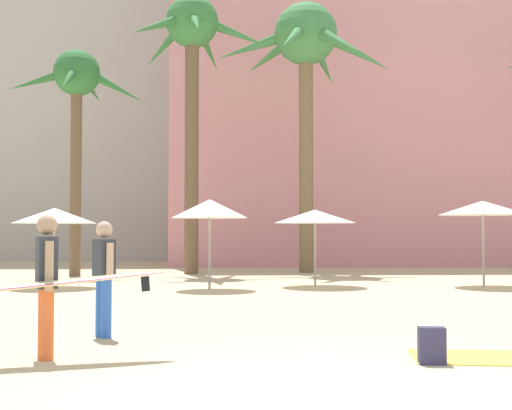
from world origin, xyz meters
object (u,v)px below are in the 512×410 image
at_px(cafe_umbrella_5, 210,209).
at_px(person_near_left, 104,273).
at_px(palm_tree_right, 77,92).
at_px(cafe_umbrella_1, 55,216).
at_px(palm_tree_far_left, 192,50).
at_px(beach_towel, 483,358).
at_px(cafe_umbrella_3, 483,208).
at_px(backpack, 432,346).
at_px(person_mid_right, 43,282).
at_px(palm_tree_far_right, 306,52).
at_px(cafe_umbrella_0, 315,216).

relative_size(cafe_umbrella_5, person_near_left, 1.45).
bearing_deg(palm_tree_right, cafe_umbrella_1, -83.49).
distance_m(palm_tree_far_left, beach_towel, 20.11).
xyz_separation_m(palm_tree_far_left, cafe_umbrella_1, (-3.41, -6.44, -6.41)).
bearing_deg(cafe_umbrella_3, backpack, -112.52).
bearing_deg(person_mid_right, cafe_umbrella_3, -151.24).
distance_m(cafe_umbrella_1, cafe_umbrella_5, 4.42).
xyz_separation_m(cafe_umbrella_1, person_mid_right, (2.74, -11.28, -1.07)).
xyz_separation_m(cafe_umbrella_3, backpack, (-4.79, -11.55, -2.01)).
bearing_deg(palm_tree_far_left, person_mid_right, -92.18).
xyz_separation_m(palm_tree_far_left, cafe_umbrella_5, (0.92, -7.28, -6.24)).
height_order(cafe_umbrella_1, person_near_left, cafe_umbrella_1).
bearing_deg(person_mid_right, palm_tree_far_right, -126.81).
bearing_deg(palm_tree_right, person_near_left, -75.86).
relative_size(cafe_umbrella_3, backpack, 5.88).
height_order(cafe_umbrella_0, backpack, cafe_umbrella_0).
height_order(cafe_umbrella_0, beach_towel, cafe_umbrella_0).
height_order(cafe_umbrella_1, person_mid_right, cafe_umbrella_1).
bearing_deg(cafe_umbrella_1, cafe_umbrella_3, -0.38).
bearing_deg(palm_tree_right, cafe_umbrella_3, -23.02).
relative_size(cafe_umbrella_3, cafe_umbrella_5, 1.02).
xyz_separation_m(palm_tree_far_right, person_near_left, (-4.67, -16.63, -7.63)).
relative_size(palm_tree_far_left, cafe_umbrella_0, 4.46).
bearing_deg(person_mid_right, palm_tree_far_left, -113.78).
distance_m(palm_tree_right, beach_towel, 19.74).
bearing_deg(backpack, beach_towel, -57.62).
distance_m(cafe_umbrella_0, backpack, 11.96).
height_order(cafe_umbrella_1, backpack, cafe_umbrella_1).
distance_m(cafe_umbrella_1, backpack, 13.80).
distance_m(palm_tree_far_left, cafe_umbrella_3, 12.44).
height_order(palm_tree_far_right, cafe_umbrella_5, palm_tree_far_right).
xyz_separation_m(palm_tree_far_left, backpack, (3.81, -18.07, -8.19)).
height_order(backpack, person_near_left, person_near_left).
distance_m(cafe_umbrella_1, person_near_left, 9.96).
distance_m(palm_tree_far_left, backpack, 20.20).
bearing_deg(person_mid_right, palm_tree_right, -100.19).
height_order(palm_tree_right, cafe_umbrella_1, palm_tree_right).
distance_m(palm_tree_right, backpack, 19.68).
bearing_deg(beach_towel, person_mid_right, -179.91).
bearing_deg(person_near_left, beach_towel, -50.83).
relative_size(palm_tree_right, cafe_umbrella_1, 3.46).
xyz_separation_m(palm_tree_far_right, person_mid_right, (-5.03, -18.50, -7.62)).
xyz_separation_m(palm_tree_right, cafe_umbrella_1, (0.60, -5.28, -4.55)).
xyz_separation_m(palm_tree_far_right, beach_towel, (0.17, -18.49, -8.54)).
distance_m(cafe_umbrella_0, person_mid_right, 12.39).
bearing_deg(person_near_left, cafe_umbrella_3, 16.49).
distance_m(palm_tree_far_left, cafe_umbrella_0, 9.75).
distance_m(palm_tree_far_right, beach_towel, 20.36).
distance_m(cafe_umbrella_0, cafe_umbrella_3, 4.74).
xyz_separation_m(palm_tree_right, backpack, (7.83, -16.91, -6.34)).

